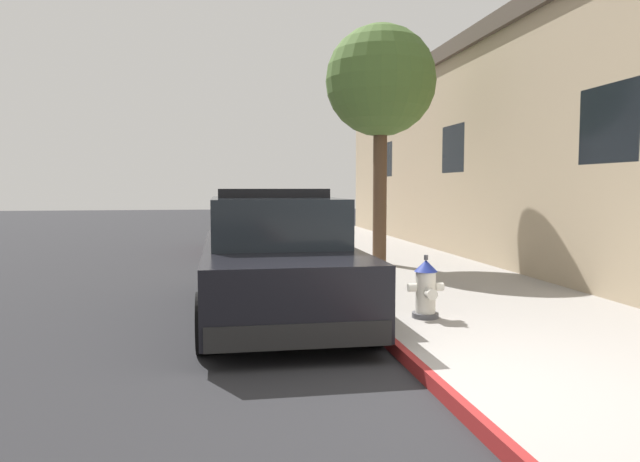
# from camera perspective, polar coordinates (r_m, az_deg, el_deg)

# --- Properties ---
(ground_plane) EXTENTS (33.21, 60.00, 0.20)m
(ground_plane) POSITION_cam_1_polar(r_m,az_deg,el_deg) (14.72, -19.15, -2.96)
(ground_plane) COLOR #232326
(sidewalk_pavement) EXTENTS (3.55, 60.00, 0.13)m
(sidewalk_pavement) POSITION_cam_1_polar(r_m,az_deg,el_deg) (14.93, 4.19, -1.99)
(sidewalk_pavement) COLOR gray
(sidewalk_pavement) RESTS_ON ground
(curb_painted_edge) EXTENTS (0.08, 60.00, 0.13)m
(curb_painted_edge) POSITION_cam_1_polar(r_m,az_deg,el_deg) (14.60, -2.74, -2.12)
(curb_painted_edge) COLOR maroon
(curb_painted_edge) RESTS_ON ground
(storefront_building) EXTENTS (7.30, 19.95, 5.06)m
(storefront_building) POSITION_cam_1_polar(r_m,az_deg,el_deg) (15.73, 24.83, 6.96)
(storefront_building) COLOR tan
(storefront_building) RESTS_ON ground
(police_cruiser) EXTENTS (1.94, 4.84, 1.68)m
(police_cruiser) POSITION_cam_1_polar(r_m,az_deg,el_deg) (7.83, -4.39, -2.74)
(police_cruiser) COLOR black
(police_cruiser) RESTS_ON ground
(parked_car_silver_ahead) EXTENTS (1.94, 4.84, 1.56)m
(parked_car_silver_ahead) POSITION_cam_1_polar(r_m,az_deg,el_deg) (15.79, -6.40, 0.79)
(parked_car_silver_ahead) COLOR maroon
(parked_car_silver_ahead) RESTS_ON ground
(fire_hydrant) EXTENTS (0.44, 0.40, 0.76)m
(fire_hydrant) POSITION_cam_1_polar(r_m,az_deg,el_deg) (7.18, 10.25, -5.57)
(fire_hydrant) COLOR #4C4C51
(fire_hydrant) RESTS_ON sidewalk_pavement
(street_tree) EXTENTS (2.21, 2.21, 4.80)m
(street_tree) POSITION_cam_1_polar(r_m,az_deg,el_deg) (12.15, 5.92, 14.13)
(street_tree) COLOR brown
(street_tree) RESTS_ON sidewalk_pavement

